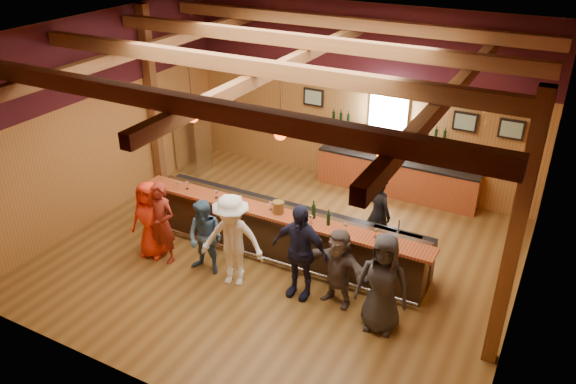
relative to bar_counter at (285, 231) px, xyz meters
name	(u,v)px	position (x,y,z in m)	size (l,w,h in m)	color
room	(282,107)	(-0.02, -0.09, 2.69)	(9.04, 9.00, 4.52)	brown
bar_counter	(285,231)	(0.00, 0.00, 0.00)	(6.30, 1.07, 1.11)	black
back_bar_cabinet	(396,177)	(1.18, 3.57, -0.05)	(4.00, 0.52, 0.95)	maroon
window	(389,111)	(0.78, 3.80, 1.53)	(0.95, 0.09, 0.95)	silver
framed_pictures	(424,115)	(1.65, 3.79, 1.58)	(5.35, 0.05, 0.45)	black
wine_shelves	(386,129)	(0.78, 3.73, 1.10)	(3.00, 0.18, 0.30)	maroon
pendant_lights	(280,134)	(-0.02, -0.15, 2.19)	(4.24, 0.24, 1.37)	black
stainless_fridge	(193,139)	(-4.12, 2.45, 0.38)	(0.70, 0.70, 1.80)	silver
customer_orange	(150,220)	(-2.38, -1.33, 0.30)	(0.81, 0.53, 1.65)	red
customer_redvest	(162,223)	(-2.03, -1.38, 0.35)	(0.63, 0.42, 1.73)	maroon
customer_denim	(205,238)	(-1.05, -1.30, 0.25)	(0.75, 0.59, 1.55)	#436686
customer_white	(232,241)	(-0.39, -1.36, 0.42)	(1.21, 0.70, 1.88)	white
customer_navy	(299,251)	(0.88, -1.10, 0.42)	(1.10, 0.46, 1.88)	#1C1E39
customer_brown	(338,267)	(1.59, -0.99, 0.24)	(1.41, 0.45, 1.52)	#594D47
customer_dark	(383,284)	(2.51, -1.27, 0.39)	(0.89, 0.58, 1.82)	#2B2B2E
bartender	(378,213)	(1.60, 1.05, 0.31)	(0.61, 0.40, 1.67)	black
ice_bucket	(278,207)	(0.01, -0.31, 0.71)	(0.22, 0.22, 0.24)	olive
bottle_a	(314,211)	(0.71, -0.17, 0.73)	(0.08, 0.08, 0.37)	black
bottle_b	(328,219)	(1.07, -0.27, 0.72)	(0.07, 0.07, 0.33)	black
glass_a	(177,183)	(-2.40, -0.37, 0.70)	(0.07, 0.07, 0.16)	silver
glass_b	(187,183)	(-2.18, -0.32, 0.72)	(0.08, 0.08, 0.19)	silver
glass_c	(216,192)	(-1.41, -0.37, 0.72)	(0.08, 0.08, 0.19)	silver
glass_d	(241,198)	(-0.84, -0.31, 0.71)	(0.08, 0.08, 0.17)	silver
glass_e	(270,204)	(-0.19, -0.27, 0.72)	(0.08, 0.08, 0.18)	silver
glass_f	(311,217)	(0.75, -0.36, 0.72)	(0.08, 0.08, 0.18)	silver
glass_g	(346,225)	(1.45, -0.35, 0.73)	(0.09, 0.09, 0.20)	silver
glass_h	(376,231)	(2.01, -0.27, 0.73)	(0.09, 0.09, 0.19)	silver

